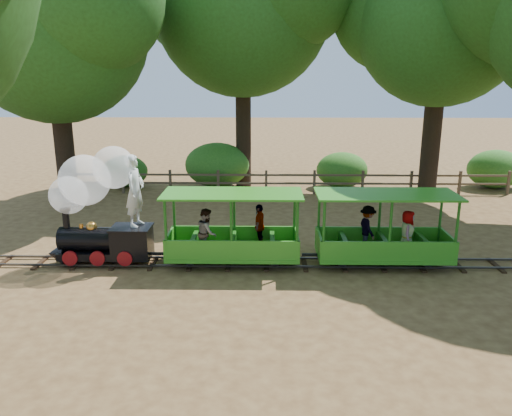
{
  "coord_description": "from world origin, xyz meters",
  "views": [
    {
      "loc": [
        -1.06,
        -12.29,
        4.89
      ],
      "look_at": [
        -1.29,
        0.5,
        1.42
      ],
      "focal_mm": 35.0,
      "sensor_mm": 36.0,
      "label": 1
    }
  ],
  "objects_px": {
    "carriage_rear": "(383,237)",
    "locomotive": "(96,197)",
    "carriage_front": "(232,236)",
    "fence": "(290,180)"
  },
  "relations": [
    {
      "from": "carriage_rear",
      "to": "locomotive",
      "type": "bearing_deg",
      "value": 179.64
    },
    {
      "from": "locomotive",
      "to": "carriage_rear",
      "type": "height_order",
      "value": "locomotive"
    },
    {
      "from": "locomotive",
      "to": "carriage_rear",
      "type": "relative_size",
      "value": 0.89
    },
    {
      "from": "carriage_front",
      "to": "carriage_rear",
      "type": "relative_size",
      "value": 1.0
    },
    {
      "from": "carriage_front",
      "to": "fence",
      "type": "distance_m",
      "value": 8.24
    },
    {
      "from": "carriage_front",
      "to": "fence",
      "type": "relative_size",
      "value": 0.2
    },
    {
      "from": "carriage_front",
      "to": "locomotive",
      "type": "bearing_deg",
      "value": 178.45
    },
    {
      "from": "locomotive",
      "to": "carriage_front",
      "type": "distance_m",
      "value": 3.62
    },
    {
      "from": "carriage_rear",
      "to": "fence",
      "type": "bearing_deg",
      "value": 104.22
    },
    {
      "from": "carriage_front",
      "to": "fence",
      "type": "bearing_deg",
      "value": 76.57
    }
  ]
}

